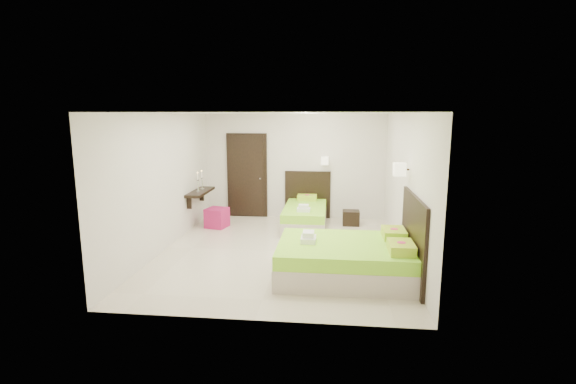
# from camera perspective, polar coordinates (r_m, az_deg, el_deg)

# --- Properties ---
(floor) EXTENTS (5.50, 5.50, 0.00)m
(floor) POSITION_cam_1_polar(r_m,az_deg,el_deg) (8.06, -0.94, -8.09)
(floor) COLOR beige
(floor) RESTS_ON ground
(bed_single) EXTENTS (1.14, 1.90, 1.57)m
(bed_single) POSITION_cam_1_polar(r_m,az_deg,el_deg) (9.75, 2.39, -3.06)
(bed_single) COLOR #BDB2A1
(bed_single) RESTS_ON ground
(bed_double) EXTENTS (2.15, 1.83, 1.77)m
(bed_double) POSITION_cam_1_polar(r_m,az_deg,el_deg) (6.83, 8.52, -8.85)
(bed_double) COLOR #BDB2A1
(bed_double) RESTS_ON ground
(nightstand) EXTENTS (0.39, 0.35, 0.35)m
(nightstand) POSITION_cam_1_polar(r_m,az_deg,el_deg) (9.99, 8.59, -3.51)
(nightstand) COLOR black
(nightstand) RESTS_ON ground
(ottoman) EXTENTS (0.54, 0.54, 0.45)m
(ottoman) POSITION_cam_1_polar(r_m,az_deg,el_deg) (9.81, -9.69, -3.49)
(ottoman) COLOR #9D144E
(ottoman) RESTS_ON ground
(door) EXTENTS (1.02, 0.15, 2.14)m
(door) POSITION_cam_1_polar(r_m,az_deg,el_deg) (10.61, -5.62, 2.21)
(door) COLOR black
(door) RESTS_ON ground
(console_shelf) EXTENTS (0.35, 1.20, 0.78)m
(console_shelf) POSITION_cam_1_polar(r_m,az_deg,el_deg) (9.82, -11.95, -0.01)
(console_shelf) COLOR black
(console_shelf) RESTS_ON ground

